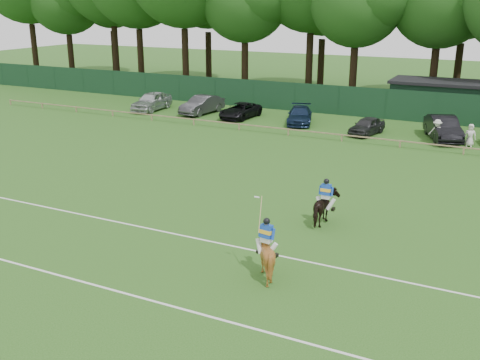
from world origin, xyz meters
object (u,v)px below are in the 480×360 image
Objects in this scene: sedan_grey at (202,105)px; spectator_left at (437,132)px; horse_dark at (325,208)px; sedan_navy at (300,115)px; hatch_grey at (367,126)px; horse_chestnut at (266,255)px; utility_shed at (442,99)px; estate_black at (443,128)px; sedan_silver at (152,101)px; suv_black at (240,111)px; spectator_right at (470,135)px.

sedan_grey is 2.78× the size of spectator_left.
sedan_navy is at bearing -66.58° from horse_dark.
horse_chestnut is at bearing -71.77° from hatch_grey.
sedan_navy is (-8.44, 19.37, -0.10)m from horse_dark.
utility_shed reaches higher than horse_dark.
spectator_left reaches higher than sedan_grey.
estate_black is (10.95, -0.62, 0.17)m from sedan_navy.
spectator_left is (4.97, -0.65, 0.21)m from hatch_grey.
spectator_left is (10.72, -2.07, 0.19)m from sedan_navy.
hatch_grey is (19.56, -0.85, -0.18)m from sedan_silver.
utility_shed reaches higher than hatch_grey.
suv_black is at bearing -52.60° from horse_chestnut.
estate_black reaches higher than spectator_right.
spectator_right is (4.75, 23.11, -0.06)m from horse_chestnut.
horse_dark reaches higher than sedan_navy.
horse_chestnut is 23.03m from spectator_left.
sedan_grey is at bearing -174.23° from spectator_left.
spectator_left is at bearing -97.65° from horse_dark.
sedan_navy is 10.96m from estate_black.
utility_shed reaches higher than suv_black.
suv_black is at bearing 175.05° from spectator_right.
horse_dark is at bearing -118.37° from estate_black.
spectator_right is at bearing -53.72° from estate_black.
sedan_grey is 3.07× the size of spectator_right.
utility_shed is at bearing 107.69° from spectator_left.
hatch_grey is 5.02m from spectator_left.
utility_shed reaches higher than sedan_silver.
spectator_left is at bearing -6.80° from sedan_silver.
spectator_right is at bearing -6.03° from sedan_silver.
spectator_left is at bearing -87.37° from horse_chestnut.
horse_chestnut is 26.23m from sedan_navy.
horse_chestnut is at bearing -117.45° from estate_black.
sedan_navy is 0.54× the size of utility_shed.
spectator_left reaches higher than horse_chestnut.
suv_black is 18.09m from spectator_right.
sedan_silver is 0.57× the size of utility_shed.
suv_black is 2.67× the size of spectator_left.
spectator_right is (7.09, -0.42, 0.13)m from hatch_grey.
spectator_right is at bearing 18.04° from spectator_left.
horse_chestnut is 23.59m from spectator_right.
estate_black reaches higher than hatch_grey.
horse_dark is 0.37× the size of sedan_silver.
horse_dark is 0.21× the size of utility_shed.
spectator_left is at bearing 5.15° from hatch_grey.
spectator_left reaches higher than sedan_silver.
spectator_left is (2.28, 17.29, 0.09)m from horse_dark.
spectator_left is (24.53, -1.50, 0.03)m from sedan_silver.
estate_black reaches higher than sedan_navy.
sedan_grey is at bearing -179.91° from suv_black.
horse_dark is 18.92m from estate_black.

